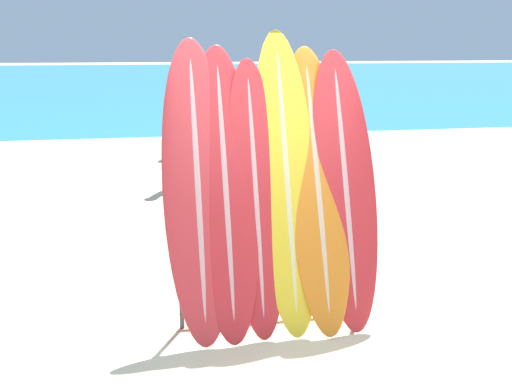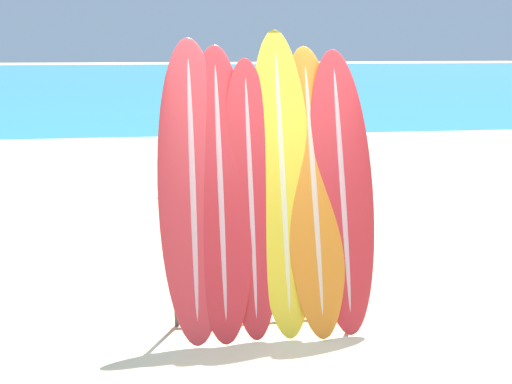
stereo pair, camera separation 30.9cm
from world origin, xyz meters
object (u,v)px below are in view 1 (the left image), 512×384
at_px(surfboard_slot_3, 286,179).
at_px(person_far_left, 179,112).
at_px(surfboard_rack, 273,266).
at_px(surfboard_slot_0, 197,187).
at_px(surfboard_slot_5, 345,187).
at_px(surfboard_slot_1, 225,189).
at_px(surfboard_slot_2, 256,195).
at_px(person_near_water, 306,133).
at_px(surfboard_slot_4, 317,186).
at_px(person_mid_beach, 171,137).

relative_size(surfboard_slot_3, person_far_left, 1.47).
height_order(surfboard_rack, surfboard_slot_0, surfboard_slot_0).
distance_m(surfboard_slot_0, surfboard_slot_5, 1.29).
xyz_separation_m(surfboard_slot_1, surfboard_slot_3, (0.54, 0.03, 0.06)).
relative_size(surfboard_slot_2, person_near_water, 1.38).
xyz_separation_m(surfboard_slot_2, person_far_left, (-0.12, 8.47, -0.21)).
bearing_deg(person_far_left, surfboard_rack, -72.55).
bearing_deg(surfboard_slot_5, surfboard_slot_4, 176.69).
distance_m(surfboard_slot_0, surfboard_slot_4, 1.04).
height_order(surfboard_slot_5, person_near_water, surfboard_slot_5).
bearing_deg(surfboard_slot_5, surfboard_rack, -174.81).
relative_size(surfboard_rack, person_far_left, 0.96).
relative_size(person_near_water, person_far_left, 0.97).
height_order(surfboard_rack, surfboard_slot_4, surfboard_slot_4).
distance_m(surfboard_slot_2, person_near_water, 5.36).
bearing_deg(surfboard_slot_5, surfboard_slot_2, -179.16).
height_order(surfboard_slot_3, person_mid_beach, surfboard_slot_3).
bearing_deg(person_far_left, surfboard_slot_2, -73.54).
xyz_separation_m(surfboard_rack, person_far_left, (-0.26, 8.52, 0.43)).
distance_m(surfboard_slot_5, person_near_water, 5.13).
height_order(surfboard_rack, surfboard_slot_5, surfboard_slot_5).
distance_m(surfboard_slot_3, person_far_left, 8.44).
bearing_deg(surfboard_slot_1, surfboard_slot_5, -0.59).
height_order(surfboard_slot_3, person_near_water, surfboard_slot_3).
bearing_deg(surfboard_slot_3, surfboard_slot_2, -170.35).
xyz_separation_m(surfboard_slot_2, surfboard_slot_4, (0.55, 0.03, 0.05)).
xyz_separation_m(surfboard_slot_2, person_near_water, (1.84, 5.03, -0.24)).
distance_m(surfboard_rack, surfboard_slot_5, 0.94).
height_order(surfboard_slot_3, surfboard_slot_5, surfboard_slot_3).
bearing_deg(surfboard_rack, surfboard_slot_1, 170.16).
bearing_deg(surfboard_slot_3, person_far_left, 92.70).
bearing_deg(surfboard_slot_3, surfboard_slot_5, -3.96).
xyz_separation_m(surfboard_slot_1, person_mid_beach, (-0.20, 5.25, -0.34)).
xyz_separation_m(surfboard_slot_1, surfboard_slot_5, (1.06, -0.01, -0.02)).
relative_size(surfboard_slot_2, person_mid_beach, 1.45).
height_order(surfboard_slot_1, surfboard_slot_5, surfboard_slot_1).
distance_m(surfboard_slot_1, person_near_water, 5.43).
height_order(surfboard_slot_2, surfboard_slot_5, surfboard_slot_5).
bearing_deg(surfboard_slot_4, surfboard_slot_5, -3.31).
xyz_separation_m(surfboard_rack, person_near_water, (1.69, 5.07, 0.40)).
distance_m(surfboard_slot_1, surfboard_slot_4, 0.81).
xyz_separation_m(surfboard_slot_0, surfboard_slot_2, (0.49, -0.04, -0.09)).
height_order(surfboard_rack, person_near_water, person_near_water).
height_order(surfboard_slot_0, person_mid_beach, surfboard_slot_0).
distance_m(person_near_water, person_mid_beach, 2.31).
bearing_deg(surfboard_slot_1, surfboard_slot_4, 0.25).
bearing_deg(surfboard_slot_1, surfboard_rack, -9.84).
distance_m(surfboard_rack, person_mid_beach, 5.37).
bearing_deg(surfboard_slot_2, person_near_water, 69.88).
xyz_separation_m(surfboard_slot_2, surfboard_slot_3, (0.28, 0.05, 0.12)).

